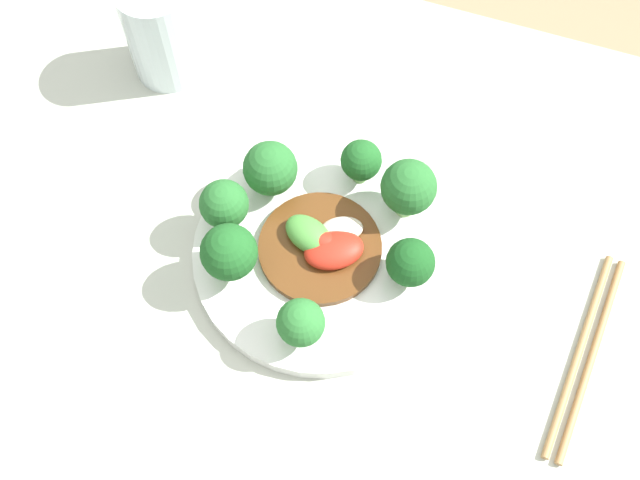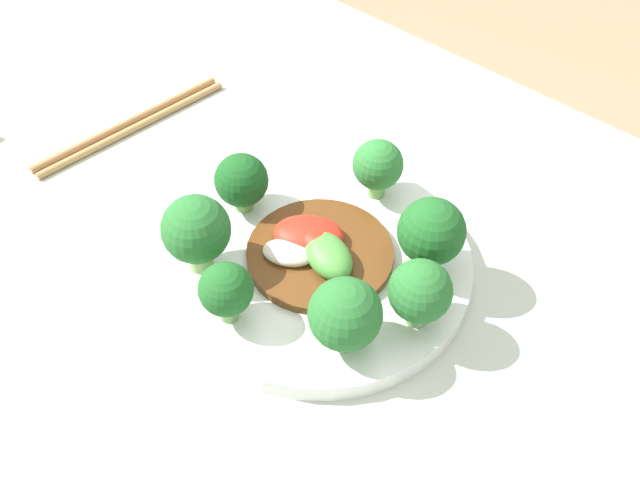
{
  "view_description": "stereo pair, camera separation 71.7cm",
  "coord_description": "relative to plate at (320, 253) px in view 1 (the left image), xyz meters",
  "views": [
    {
      "loc": [
        0.06,
        -0.31,
        1.39
      ],
      "look_at": [
        -0.04,
        -0.01,
        0.78
      ],
      "focal_mm": 42.0,
      "sensor_mm": 36.0,
      "label": 1
    },
    {
      "loc": [
        -0.31,
        0.28,
        1.2
      ],
      "look_at": [
        -0.04,
        -0.01,
        0.78
      ],
      "focal_mm": 42.0,
      "sensor_mm": 36.0,
      "label": 2
    }
  ],
  "objects": [
    {
      "name": "ground_plane",
      "position": [
        0.04,
        0.01,
        -0.75
      ],
      "size": [
        8.0,
        8.0,
        0.0
      ],
      "primitive_type": "plane",
      "color": "#9E8460"
    },
    {
      "name": "table",
      "position": [
        0.04,
        0.01,
        -0.38
      ],
      "size": [
        1.12,
        0.68,
        0.74
      ],
      "color": "#B7BCAD",
      "rests_on": "ground_plane"
    },
    {
      "name": "plate",
      "position": [
        0.0,
        0.0,
        0.0
      ],
      "size": [
        0.24,
        0.24,
        0.02
      ],
      "color": "white",
      "rests_on": "table"
    },
    {
      "name": "broccoli_west",
      "position": [
        -0.09,
        -0.0,
        0.04
      ],
      "size": [
        0.05,
        0.05,
        0.06
      ],
      "color": "#89B76B",
      "rests_on": "plate"
    },
    {
      "name": "broccoli_southwest",
      "position": [
        -0.07,
        -0.05,
        0.05
      ],
      "size": [
        0.05,
        0.05,
        0.07
      ],
      "color": "#7AAD5B",
      "rests_on": "plate"
    },
    {
      "name": "broccoli_northeast",
      "position": [
        0.06,
        0.07,
        0.05
      ],
      "size": [
        0.05,
        0.05,
        0.07
      ],
      "color": "#89B76B",
      "rests_on": "plate"
    },
    {
      "name": "broccoli_north",
      "position": [
        0.01,
        0.09,
        0.04
      ],
      "size": [
        0.04,
        0.04,
        0.05
      ],
      "color": "#70A356",
      "rests_on": "plate"
    },
    {
      "name": "broccoli_east",
      "position": [
        0.09,
        0.0,
        0.04
      ],
      "size": [
        0.04,
        0.04,
        0.05
      ],
      "color": "#70A356",
      "rests_on": "plate"
    },
    {
      "name": "broccoli_south",
      "position": [
        0.01,
        -0.09,
        0.04
      ],
      "size": [
        0.04,
        0.04,
        0.05
      ],
      "color": "#7AAD5B",
      "rests_on": "plate"
    },
    {
      "name": "broccoli_northwest",
      "position": [
        -0.07,
        0.05,
        0.04
      ],
      "size": [
        0.05,
        0.05,
        0.06
      ],
      "color": "#89B76B",
      "rests_on": "plate"
    },
    {
      "name": "stirfry_center",
      "position": [
        0.0,
        0.0,
        0.02
      ],
      "size": [
        0.12,
        0.12,
        0.03
      ],
      "color": "#5B3314",
      "rests_on": "plate"
    },
    {
      "name": "drinking_glass",
      "position": [
        -0.23,
        0.16,
        0.05
      ],
      "size": [
        0.08,
        0.08,
        0.11
      ],
      "color": "silver",
      "rests_on": "table"
    },
    {
      "name": "chopsticks",
      "position": [
        0.26,
        -0.01,
        -0.0
      ],
      "size": [
        0.04,
        0.21,
        0.01
      ],
      "color": "#AD7F4C",
      "rests_on": "table"
    }
  ]
}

